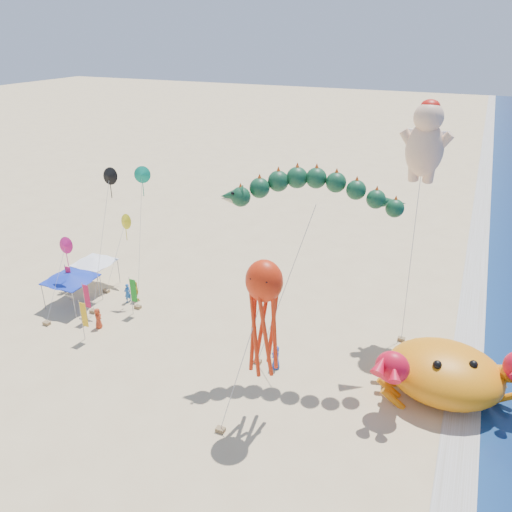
{
  "coord_description": "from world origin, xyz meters",
  "views": [
    {
      "loc": [
        10.14,
        -25.43,
        20.32
      ],
      "look_at": [
        -2.0,
        2.0,
        6.5
      ],
      "focal_mm": 35.0,
      "sensor_mm": 36.0,
      "label": 1
    }
  ],
  "objects_px": {
    "cherub_kite": "(426,140)",
    "canopy_white": "(94,260)",
    "canopy_blue": "(70,277)",
    "dragon_kite": "(314,196)",
    "crab_inflatable": "(445,372)",
    "octopus_kite": "(264,309)"
  },
  "relations": [
    {
      "from": "crab_inflatable",
      "to": "octopus_kite",
      "type": "bearing_deg",
      "value": -148.91
    },
    {
      "from": "dragon_kite",
      "to": "canopy_white",
      "type": "relative_size",
      "value": 3.95
    },
    {
      "from": "canopy_blue",
      "to": "canopy_white",
      "type": "height_order",
      "value": "same"
    },
    {
      "from": "crab_inflatable",
      "to": "cherub_kite",
      "type": "xyz_separation_m",
      "value": [
        -3.6,
        7.59,
        11.94
      ]
    },
    {
      "from": "crab_inflatable",
      "to": "cherub_kite",
      "type": "distance_m",
      "value": 14.59
    },
    {
      "from": "crab_inflatable",
      "to": "cherub_kite",
      "type": "relative_size",
      "value": 0.56
    },
    {
      "from": "cherub_kite",
      "to": "octopus_kite",
      "type": "height_order",
      "value": "cherub_kite"
    },
    {
      "from": "canopy_white",
      "to": "octopus_kite",
      "type": "bearing_deg",
      "value": -23.74
    },
    {
      "from": "canopy_blue",
      "to": "cherub_kite",
      "type": "bearing_deg",
      "value": 18.15
    },
    {
      "from": "octopus_kite",
      "to": "dragon_kite",
      "type": "bearing_deg",
      "value": 84.56
    },
    {
      "from": "crab_inflatable",
      "to": "octopus_kite",
      "type": "distance_m",
      "value": 11.98
    },
    {
      "from": "canopy_blue",
      "to": "canopy_white",
      "type": "xyz_separation_m",
      "value": [
        -0.34,
        3.2,
        -0.0
      ]
    },
    {
      "from": "crab_inflatable",
      "to": "canopy_white",
      "type": "distance_m",
      "value": 28.48
    },
    {
      "from": "dragon_kite",
      "to": "canopy_blue",
      "type": "bearing_deg",
      "value": -177.54
    },
    {
      "from": "canopy_white",
      "to": "canopy_blue",
      "type": "bearing_deg",
      "value": -83.87
    },
    {
      "from": "dragon_kite",
      "to": "canopy_white",
      "type": "distance_m",
      "value": 21.69
    },
    {
      "from": "canopy_blue",
      "to": "canopy_white",
      "type": "bearing_deg",
      "value": 96.13
    },
    {
      "from": "cherub_kite",
      "to": "dragon_kite",
      "type": "bearing_deg",
      "value": -125.44
    },
    {
      "from": "octopus_kite",
      "to": "canopy_blue",
      "type": "bearing_deg",
      "value": 164.52
    },
    {
      "from": "cherub_kite",
      "to": "canopy_blue",
      "type": "bearing_deg",
      "value": -161.85
    },
    {
      "from": "dragon_kite",
      "to": "crab_inflatable",
      "type": "bearing_deg",
      "value": -2.77
    },
    {
      "from": "cherub_kite",
      "to": "canopy_white",
      "type": "bearing_deg",
      "value": -169.02
    }
  ]
}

